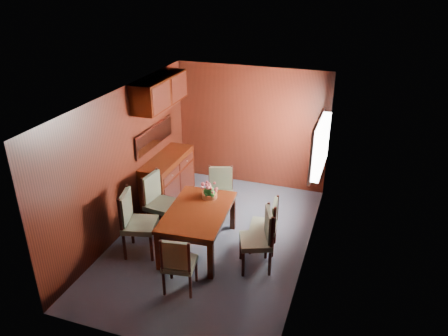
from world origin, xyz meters
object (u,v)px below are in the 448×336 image
at_px(dining_table, 198,216).
at_px(chair_right_near, 261,236).
at_px(sideboard, 168,179).
at_px(chair_head, 178,262).
at_px(chair_left_near, 134,219).
at_px(flower_centerpiece, 210,190).

xyz_separation_m(dining_table, chair_right_near, (1.04, -0.16, -0.04)).
xyz_separation_m(sideboard, chair_head, (1.24, -2.28, 0.05)).
bearing_deg(sideboard, dining_table, -47.95).
bearing_deg(chair_head, sideboard, 109.50).
distance_m(chair_right_near, chair_head, 1.27).
xyz_separation_m(chair_left_near, flower_centerpiece, (0.90, 0.86, 0.22)).
bearing_deg(chair_left_near, chair_right_near, 83.07).
bearing_deg(sideboard, chair_left_near, -81.91).
relative_size(sideboard, flower_centerpiece, 5.29).
bearing_deg(chair_right_near, sideboard, 35.47).
distance_m(dining_table, chair_left_near, 0.97).
height_order(chair_left_near, chair_right_near, chair_left_near).
distance_m(sideboard, chair_right_near, 2.57).
bearing_deg(sideboard, chair_right_near, -32.90).
distance_m(chair_left_near, chair_head, 1.19).
xyz_separation_m(dining_table, chair_left_near, (-0.88, -0.42, 0.00)).
bearing_deg(chair_left_near, dining_table, 100.97).
distance_m(sideboard, dining_table, 1.66).
relative_size(chair_right_near, flower_centerpiece, 3.71).
bearing_deg(chair_head, chair_left_near, 138.93).
bearing_deg(chair_left_near, flower_centerpiece, 118.97).
distance_m(sideboard, chair_left_near, 1.67).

